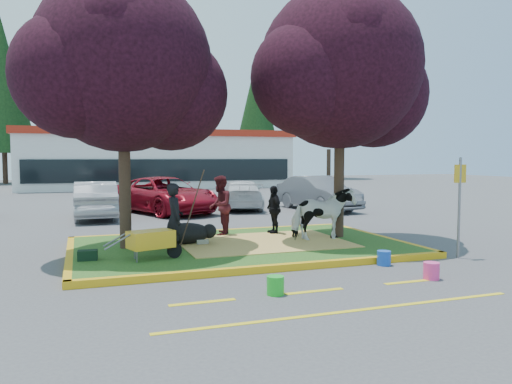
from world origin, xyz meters
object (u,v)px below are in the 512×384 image
object	(u,v)px
calf	(186,233)
car_silver	(96,200)
bucket_pink	(431,271)
cow	(323,214)
handler	(175,218)
sign_post	(460,197)
wheelbarrow	(151,240)
bucket_blue	(384,258)
bucket_green	(275,285)

from	to	relation	value
calf	car_silver	size ratio (longest dim) A/B	0.29
car_silver	bucket_pink	bearing A→B (deg)	116.03
cow	handler	distance (m)	4.02
calf	sign_post	world-z (taller)	sign_post
handler	wheelbarrow	distance (m)	0.90
wheelbarrow	cow	bearing A→B (deg)	-4.79
calf	car_silver	xyz separation A→B (m)	(-1.95, 7.60, 0.29)
cow	sign_post	distance (m)	3.39
wheelbarrow	car_silver	xyz separation A→B (m)	(-0.86, 9.27, 0.13)
calf	bucket_blue	size ratio (longest dim) A/B	3.89
wheelbarrow	handler	bearing A→B (deg)	25.15
handler	car_silver	bearing A→B (deg)	9.34
bucket_green	bucket_blue	distance (m)	3.37
calf	car_silver	bearing A→B (deg)	91.55
cow	handler	xyz separation A→B (m)	(-4.00, -0.45, 0.10)
cow	sign_post	bearing A→B (deg)	-137.13
wheelbarrow	bucket_green	size ratio (longest dim) A/B	5.12
cow	bucket_blue	xyz separation A→B (m)	(0.16, -2.58, -0.69)
bucket_pink	car_silver	bearing A→B (deg)	115.29
calf	wheelbarrow	xyz separation A→B (m)	(-1.09, -1.68, 0.16)
handler	bucket_pink	world-z (taller)	handler
cow	car_silver	bearing A→B (deg)	34.15
calf	bucket_pink	bearing A→B (deg)	-63.18
bucket_green	car_silver	xyz separation A→B (m)	(-2.54, 12.21, 0.55)
bucket_pink	cow	bearing A→B (deg)	94.48
bucket_green	bucket_pink	distance (m)	3.23
wheelbarrow	bucket_blue	distance (m)	5.04
bucket_green	bucket_blue	world-z (taller)	bucket_green
calf	bucket_blue	world-z (taller)	calf
bucket_blue	bucket_pink	bearing A→B (deg)	-83.81
handler	sign_post	xyz separation A→B (m)	(6.24, -2.02, 0.48)
car_silver	calf	bearing A→B (deg)	105.11
handler	car_silver	xyz separation A→B (m)	(-1.46, 8.72, -0.24)
cow	bucket_green	size ratio (longest dim) A/B	5.12
sign_post	bucket_green	size ratio (longest dim) A/B	7.24
calf	car_silver	distance (m)	7.85
wheelbarrow	bucket_green	xyz separation A→B (m)	(1.69, -2.94, -0.42)
bucket_blue	car_silver	distance (m)	12.23
bucket_green	calf	bearing A→B (deg)	97.37
handler	bucket_green	distance (m)	3.74
sign_post	calf	bearing A→B (deg)	149.48
calf	sign_post	xyz separation A→B (m)	(5.75, -3.15, 1.01)
wheelbarrow	bucket_blue	bearing A→B (deg)	-35.35
bucket_pink	wheelbarrow	bearing A→B (deg)	149.13
bucket_green	wheelbarrow	bearing A→B (deg)	119.83
sign_post	bucket_pink	size ratio (longest dim) A/B	7.15
cow	sign_post	world-z (taller)	sign_post
calf	cow	bearing A→B (deg)	-23.70
handler	calf	bearing A→B (deg)	-23.41
cow	sign_post	xyz separation A→B (m)	(2.24, -2.48, 0.58)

